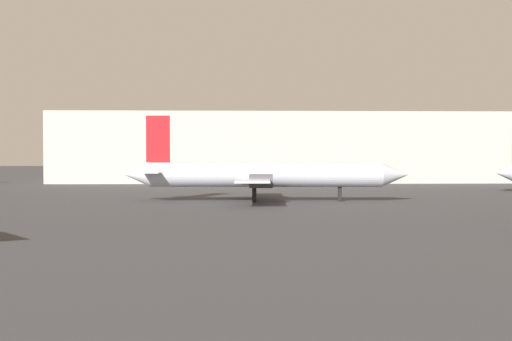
# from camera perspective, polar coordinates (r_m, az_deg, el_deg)

# --- Properties ---
(airplane_distant) EXTENTS (30.19, 21.08, 9.08)m
(airplane_distant) POSITION_cam_1_polar(r_m,az_deg,el_deg) (67.80, 0.62, -0.37)
(airplane_distant) COLOR silver
(airplane_distant) RESTS_ON ground_plane
(terminal_building) EXTENTS (87.14, 27.41, 12.54)m
(terminal_building) POSITION_cam_1_polar(r_m,az_deg,el_deg) (124.45, 3.19, 1.98)
(terminal_building) COLOR beige
(terminal_building) RESTS_ON ground_plane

